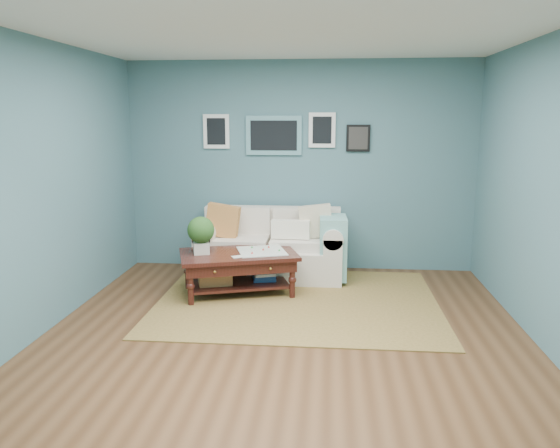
# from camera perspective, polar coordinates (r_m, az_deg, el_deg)

# --- Properties ---
(room_shell) EXTENTS (5.00, 5.02, 2.70)m
(room_shell) POSITION_cam_1_polar(r_m,az_deg,el_deg) (4.72, 0.42, 3.46)
(room_shell) COLOR brown
(room_shell) RESTS_ON ground
(area_rug) EXTENTS (3.03, 2.42, 0.01)m
(area_rug) POSITION_cam_1_polar(r_m,az_deg,el_deg) (6.04, 1.84, -8.04)
(area_rug) COLOR brown
(area_rug) RESTS_ON ground
(loveseat) EXTENTS (1.84, 0.84, 0.95)m
(loveseat) POSITION_cam_1_polar(r_m,az_deg,el_deg) (6.85, -0.34, -2.39)
(loveseat) COLOR beige
(loveseat) RESTS_ON ground
(coffee_table) EXTENTS (1.45, 1.10, 0.90)m
(coffee_table) POSITION_cam_1_polar(r_m,az_deg,el_deg) (6.19, -5.01, -3.76)
(coffee_table) COLOR black
(coffee_table) RESTS_ON ground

